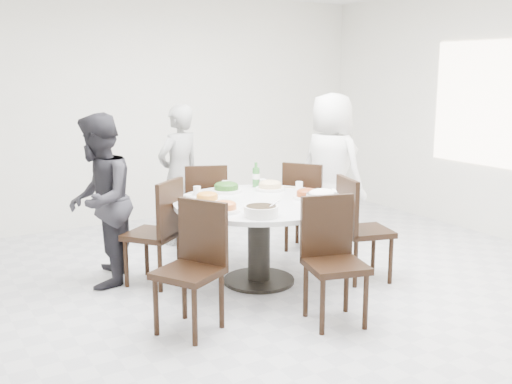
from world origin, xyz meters
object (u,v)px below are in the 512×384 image
dining_table (259,242)px  chair_nw (152,232)px  soup_bowl (261,211)px  beverage_bottle (256,175)px  diner_middle (179,175)px  chair_se (366,229)px  chair_s (336,263)px  chair_sw (188,269)px  rice_bowl (322,200)px  chair_ne (307,206)px  diner_left (99,201)px  diner_right (331,169)px  chair_n (205,208)px

dining_table → chair_nw: chair_nw is taller
chair_nw → soup_bowl: chair_nw is taller
beverage_bottle → diner_middle: bearing=112.5°
chair_se → chair_s: bearing=142.1°
beverage_bottle → chair_sw: bearing=-137.5°
rice_bowl → dining_table: bearing=123.7°
dining_table → chair_sw: 1.16m
chair_nw → dining_table: bearing=113.3°
dining_table → chair_ne: 1.13m
soup_bowl → diner_middle: bearing=84.5°
chair_sw → chair_s: size_ratio=1.00×
chair_se → chair_nw: bearing=77.6°
diner_left → diner_right: bearing=116.8°
chair_ne → rice_bowl: 1.29m
chair_sw → soup_bowl: (0.70, 0.13, 0.32)m
diner_middle → soup_bowl: diner_middle is taller
chair_nw → rice_bowl: size_ratio=3.51×
chair_ne → chair_s: same height
diner_right → chair_se: bearing=143.4°
chair_n → diner_left: bearing=37.7°
chair_n → chair_sw: (-0.96, -1.66, 0.00)m
chair_se → rice_bowl: chair_se is taller
diner_left → soup_bowl: size_ratio=5.58×
chair_n → diner_middle: size_ratio=0.62×
rice_bowl → soup_bowl: 0.61m
chair_s → soup_bowl: (-0.31, 0.56, 0.32)m
soup_bowl → beverage_bottle: bearing=60.6°
diner_left → chair_n: bearing=133.3°
chair_n → chair_s: (0.04, -2.09, 0.00)m
dining_table → beverage_bottle: size_ratio=6.15×
beverage_bottle → dining_table: bearing=-118.9°
chair_nw → beverage_bottle: bearing=147.1°
chair_nw → chair_s: 1.74m
chair_ne → beverage_bottle: bearing=57.5°
dining_table → diner_left: size_ratio=0.99×
diner_left → chair_ne: bearing=114.4°
dining_table → chair_ne: (0.96, 0.59, 0.10)m
chair_s → soup_bowl: 0.72m
chair_nw → chair_se: same height
chair_s → diner_left: size_ratio=0.62×
chair_n → diner_left: diner_left is taller
diner_left → beverage_bottle: bearing=111.9°
chair_ne → dining_table: bearing=86.0°
chair_ne → diner_middle: diner_middle is taller
chair_nw → chair_se: size_ratio=1.00×
chair_n → chair_nw: bearing=56.8°
chair_ne → diner_middle: (-1.05, 0.92, 0.29)m
chair_se → diner_left: diner_left is taller
diner_middle → beverage_bottle: 1.04m
diner_right → diner_left: bearing=76.2°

